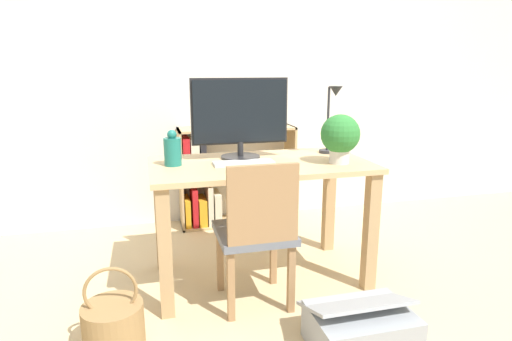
{
  "coord_description": "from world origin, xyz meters",
  "views": [
    {
      "loc": [
        -0.64,
        -2.37,
        1.28
      ],
      "look_at": [
        0.0,
        0.1,
        0.66
      ],
      "focal_mm": 30.0,
      "sensor_mm": 36.0,
      "label": 1
    }
  ],
  "objects_px": {
    "vase": "(173,150)",
    "chair": "(257,230)",
    "monitor": "(240,115)",
    "desk_lamp": "(332,113)",
    "potted_plant": "(340,136)",
    "bookshelf": "(216,181)",
    "basket": "(113,324)",
    "keyboard": "(244,163)",
    "storage_box": "(360,328)"
  },
  "relations": [
    {
      "from": "desk_lamp",
      "to": "storage_box",
      "type": "bearing_deg",
      "value": -104.0
    },
    {
      "from": "chair",
      "to": "basket",
      "type": "bearing_deg",
      "value": -167.77
    },
    {
      "from": "potted_plant",
      "to": "basket",
      "type": "relative_size",
      "value": 0.7
    },
    {
      "from": "potted_plant",
      "to": "keyboard",
      "type": "bearing_deg",
      "value": 168.48
    },
    {
      "from": "keyboard",
      "to": "basket",
      "type": "height_order",
      "value": "keyboard"
    },
    {
      "from": "monitor",
      "to": "basket",
      "type": "bearing_deg",
      "value": -139.72
    },
    {
      "from": "potted_plant",
      "to": "bookshelf",
      "type": "xyz_separation_m",
      "value": [
        -0.55,
        1.13,
        -0.53
      ]
    },
    {
      "from": "chair",
      "to": "monitor",
      "type": "bearing_deg",
      "value": 86.59
    },
    {
      "from": "vase",
      "to": "monitor",
      "type": "bearing_deg",
      "value": 12.79
    },
    {
      "from": "monitor",
      "to": "bookshelf",
      "type": "height_order",
      "value": "monitor"
    },
    {
      "from": "desk_lamp",
      "to": "potted_plant",
      "type": "bearing_deg",
      "value": -102.71
    },
    {
      "from": "chair",
      "to": "potted_plant",
      "type": "bearing_deg",
      "value": 17.26
    },
    {
      "from": "keyboard",
      "to": "bookshelf",
      "type": "relative_size",
      "value": 0.37
    },
    {
      "from": "chair",
      "to": "bookshelf",
      "type": "height_order",
      "value": "chair"
    },
    {
      "from": "chair",
      "to": "storage_box",
      "type": "distance_m",
      "value": 0.69
    },
    {
      "from": "bookshelf",
      "to": "storage_box",
      "type": "relative_size",
      "value": 2.0
    },
    {
      "from": "monitor",
      "to": "keyboard",
      "type": "bearing_deg",
      "value": -96.03
    },
    {
      "from": "desk_lamp",
      "to": "basket",
      "type": "distance_m",
      "value": 1.71
    },
    {
      "from": "chair",
      "to": "basket",
      "type": "xyz_separation_m",
      "value": [
        -0.73,
        -0.18,
        -0.33
      ]
    },
    {
      "from": "vase",
      "to": "basket",
      "type": "height_order",
      "value": "vase"
    },
    {
      "from": "monitor",
      "to": "desk_lamp",
      "type": "distance_m",
      "value": 0.58
    },
    {
      "from": "vase",
      "to": "chair",
      "type": "xyz_separation_m",
      "value": [
        0.4,
        -0.36,
        -0.38
      ]
    },
    {
      "from": "vase",
      "to": "desk_lamp",
      "type": "relative_size",
      "value": 0.47
    },
    {
      "from": "potted_plant",
      "to": "bookshelf",
      "type": "distance_m",
      "value": 1.36
    },
    {
      "from": "bookshelf",
      "to": "basket",
      "type": "distance_m",
      "value": 1.68
    },
    {
      "from": "monitor",
      "to": "vase",
      "type": "bearing_deg",
      "value": -167.21
    },
    {
      "from": "keyboard",
      "to": "desk_lamp",
      "type": "distance_m",
      "value": 0.67
    },
    {
      "from": "desk_lamp",
      "to": "bookshelf",
      "type": "height_order",
      "value": "desk_lamp"
    },
    {
      "from": "keyboard",
      "to": "potted_plant",
      "type": "relative_size",
      "value": 1.23
    },
    {
      "from": "vase",
      "to": "potted_plant",
      "type": "bearing_deg",
      "value": -10.87
    },
    {
      "from": "vase",
      "to": "potted_plant",
      "type": "relative_size",
      "value": 0.72
    },
    {
      "from": "basket",
      "to": "storage_box",
      "type": "distance_m",
      "value": 1.15
    },
    {
      "from": "storage_box",
      "to": "keyboard",
      "type": "bearing_deg",
      "value": 116.21
    },
    {
      "from": "monitor",
      "to": "potted_plant",
      "type": "relative_size",
      "value": 2.07
    },
    {
      "from": "monitor",
      "to": "potted_plant",
      "type": "height_order",
      "value": "monitor"
    },
    {
      "from": "keyboard",
      "to": "vase",
      "type": "xyz_separation_m",
      "value": [
        -0.39,
        0.07,
        0.08
      ]
    },
    {
      "from": "keyboard",
      "to": "desk_lamp",
      "type": "xyz_separation_m",
      "value": [
        0.6,
        0.14,
        0.26
      ]
    },
    {
      "from": "keyboard",
      "to": "storage_box",
      "type": "height_order",
      "value": "keyboard"
    },
    {
      "from": "vase",
      "to": "bookshelf",
      "type": "bearing_deg",
      "value": 67.55
    },
    {
      "from": "desk_lamp",
      "to": "chair",
      "type": "height_order",
      "value": "desk_lamp"
    },
    {
      "from": "potted_plant",
      "to": "chair",
      "type": "bearing_deg",
      "value": -161.33
    },
    {
      "from": "desk_lamp",
      "to": "storage_box",
      "type": "distance_m",
      "value": 1.29
    },
    {
      "from": "vase",
      "to": "desk_lamp",
      "type": "distance_m",
      "value": 1.01
    },
    {
      "from": "keyboard",
      "to": "storage_box",
      "type": "relative_size",
      "value": 0.74
    },
    {
      "from": "bookshelf",
      "to": "desk_lamp",
      "type": "bearing_deg",
      "value": -55.77
    },
    {
      "from": "basket",
      "to": "monitor",
      "type": "bearing_deg",
      "value": 40.28
    },
    {
      "from": "desk_lamp",
      "to": "chair",
      "type": "bearing_deg",
      "value": -144.31
    },
    {
      "from": "potted_plant",
      "to": "chair",
      "type": "relative_size",
      "value": 0.34
    },
    {
      "from": "monitor",
      "to": "bookshelf",
      "type": "xyz_separation_m",
      "value": [
        -0.02,
        0.86,
        -0.63
      ]
    },
    {
      "from": "keyboard",
      "to": "bookshelf",
      "type": "distance_m",
      "value": 1.09
    }
  ]
}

